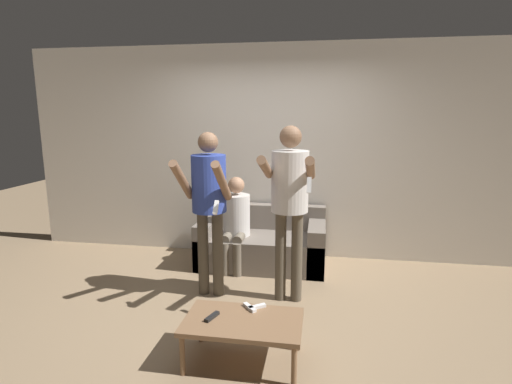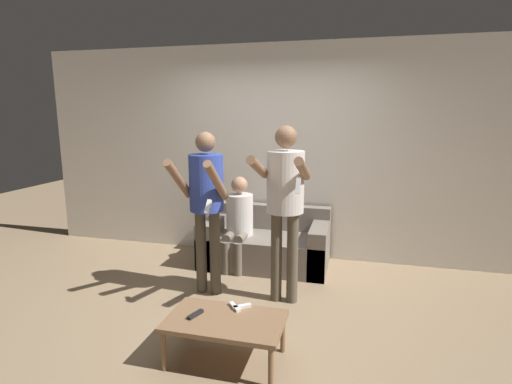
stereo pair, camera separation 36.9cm
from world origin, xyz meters
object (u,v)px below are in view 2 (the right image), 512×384
at_px(person_standing_right, 285,193).
at_px(remote_far, 242,306).
at_px(person_seated, 238,219).
at_px(remote_near, 195,314).
at_px(couch, 265,245).
at_px(person_standing_left, 206,194).
at_px(remote_mid, 235,307).
at_px(coffee_table, 225,323).

relative_size(person_standing_right, remote_far, 12.14).
height_order(person_seated, remote_near, person_seated).
bearing_deg(couch, remote_near, -92.26).
relative_size(person_standing_left, person_seated, 1.51).
relative_size(couch, remote_far, 10.67).
xyz_separation_m(couch, person_standing_right, (0.40, -0.93, 0.86)).
height_order(person_standing_right, remote_near, person_standing_right).
bearing_deg(couch, remote_far, -82.88).
xyz_separation_m(person_standing_right, remote_near, (-0.48, -1.08, -0.75)).
distance_m(person_standing_right, person_seated, 1.17).
distance_m(person_standing_left, remote_near, 1.33).
bearing_deg(remote_far, remote_mid, -160.72).
xyz_separation_m(couch, person_seated, (-0.30, -0.14, 0.35)).
relative_size(couch, remote_mid, 11.19).
bearing_deg(coffee_table, remote_near, -176.41).
height_order(couch, remote_near, couch).
bearing_deg(remote_far, person_seated, 107.61).
distance_m(coffee_table, remote_near, 0.24).
height_order(person_standing_left, person_standing_right, person_standing_right).
height_order(couch, coffee_table, couch).
relative_size(person_standing_right, coffee_table, 1.98).
distance_m(person_standing_right, remote_near, 1.40).
distance_m(person_standing_left, coffee_table, 1.42).
height_order(remote_near, remote_mid, same).
distance_m(couch, remote_mid, 1.84).
xyz_separation_m(person_standing_right, coffee_table, (-0.25, -1.07, -0.80)).
xyz_separation_m(person_standing_left, remote_near, (0.32, -1.08, -0.70)).
relative_size(person_seated, coffee_table, 1.26).
relative_size(remote_near, remote_mid, 1.12).
height_order(couch, person_standing_left, person_standing_left).
relative_size(person_standing_left, coffee_table, 1.91).
relative_size(remote_near, remote_far, 1.07).
distance_m(couch, remote_near, 2.02).
height_order(person_standing_right, coffee_table, person_standing_right).
bearing_deg(remote_mid, remote_near, -143.27).
bearing_deg(couch, coffee_table, -85.63).
bearing_deg(couch, person_standing_right, -66.66).
bearing_deg(person_seated, remote_mid, -74.23).
height_order(person_seated, remote_far, person_seated).
bearing_deg(remote_mid, remote_far, 19.28).
bearing_deg(remote_near, person_seated, 96.81).
distance_m(person_seated, remote_near, 1.90).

